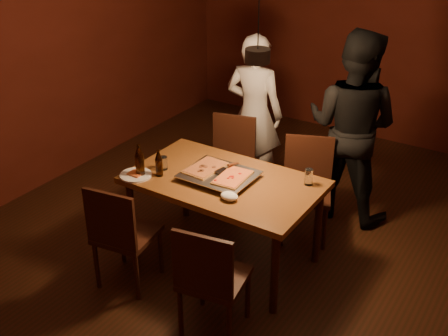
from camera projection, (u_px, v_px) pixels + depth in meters
The scene contains 19 objects.
room_shell at pixel (256, 103), 4.10m from camera, with size 6.00×6.00×6.00m.
dining_table at pixel (224, 187), 4.45m from camera, with size 1.50×0.90×0.75m.
chair_far_left at pixel (231, 154), 5.31m from camera, with size 0.51×0.51×0.49m.
chair_far_right at pixel (307, 179), 4.88m from camera, with size 0.55×0.55×0.49m.
chair_near_left at pixel (120, 228), 4.18m from camera, with size 0.48×0.48×0.49m.
chair_near_right at pixel (209, 273), 3.71m from camera, with size 0.49×0.49×0.49m.
pizza_tray at pixel (219, 176), 4.41m from camera, with size 0.55×0.45×0.05m, color silver.
pizza_meat at pixel (205, 167), 4.48m from camera, with size 0.22×0.35×0.02m, color maroon.
pizza_cheese at pixel (233, 177), 4.33m from camera, with size 0.21×0.34×0.02m, color gold.
spatula at pixel (223, 171), 4.41m from camera, with size 0.09×0.24×0.04m, color silver, non-canonical shape.
beer_bottle_a at pixel (140, 160), 4.41m from camera, with size 0.07×0.07×0.27m.
beer_bottle_b at pixel (159, 163), 4.42m from camera, with size 0.06×0.06×0.22m.
water_glass_left at pixel (163, 163), 4.55m from camera, with size 0.07×0.07×0.11m, color silver.
water_glass_right at pixel (309, 177), 4.32m from camera, with size 0.06×0.06×0.13m, color silver.
plate_slice at pixel (136, 175), 4.46m from camera, with size 0.26×0.26×0.03m.
napkin at pixel (229, 196), 4.13m from camera, with size 0.14×0.11×0.06m, color white.
diner_white at pixel (254, 114), 5.53m from camera, with size 0.58×0.38×1.59m, color silver.
diner_dark at pixel (352, 127), 5.02m from camera, with size 0.86×0.67×1.76m, color black.
pendant_lamp at pixel (258, 54), 3.94m from camera, with size 0.18×0.18×1.10m.
Camera 1 is at (1.89, -3.38, 2.85)m, focal length 45.00 mm.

